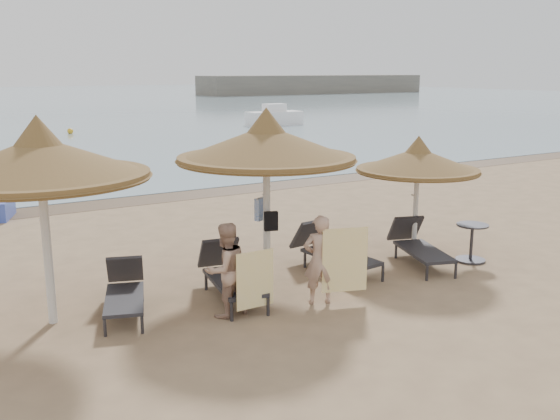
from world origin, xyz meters
The scene contains 18 objects.
ground centered at (0.00, 0.00, 0.00)m, with size 160.00×160.00×0.00m, color #9B7B59.
wet_sand_strip centered at (0.00, 9.40, 0.00)m, with size 200.00×1.60×0.01m, color brown.
palapa_left centered at (-3.11, 0.80, 2.62)m, with size 3.32×3.32×3.29m.
palapa_center centered at (0.80, 0.78, 2.61)m, with size 3.31×3.31×3.28m.
palapa_right centered at (4.41, 0.67, 2.06)m, with size 2.62×2.62×2.59m.
lounger_far_left centered at (-1.97, 0.68, 0.37)m, with size 1.15×1.92×0.82m.
lounger_near_left centered at (-0.15, 0.45, 0.42)m, with size 1.00×2.16×0.93m.
lounger_near_right centered at (2.25, 0.73, 0.42)m, with size 0.92×2.15×0.93m.
lounger_far_right centered at (4.06, 0.17, 0.40)m, with size 1.24×2.09×0.89m.
side_table centered at (5.12, -0.29, 0.37)m, with size 0.66×0.66×0.80m.
person_left centered at (-0.60, -0.34, 0.90)m, with size 0.83×0.54×1.81m, color tan.
person_right centered at (1.03, -0.65, 0.90)m, with size 0.83×0.54×1.80m, color tan.
towel_left centered at (-0.25, -0.69, 0.66)m, with size 0.68×0.03×0.95m.
towel_right centered at (1.38, -0.90, 0.78)m, with size 0.77×0.26×1.13m.
bag_patterned centered at (0.80, 0.96, 1.38)m, with size 0.35×0.23×0.42m.
bag_dark centered at (0.80, 0.62, 1.22)m, with size 0.27×0.16×0.36m.
buoy_mid centered at (3.95, 31.27, 0.18)m, with size 0.36×0.36×0.36m, color gold.
buoy_right centered at (12.27, 21.39, 0.16)m, with size 0.33×0.33×0.33m, color gold.
Camera 1 is at (-4.75, -9.04, 3.94)m, focal length 40.00 mm.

